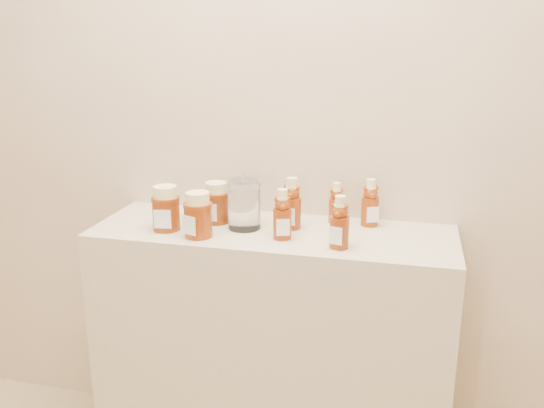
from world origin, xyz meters
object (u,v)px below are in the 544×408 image
(bear_bottle_front_left, at_px, (282,211))
(honey_jar_left, at_px, (166,208))
(bear_bottle_back_left, at_px, (292,200))
(glass_canister, at_px, (244,203))
(display_table, at_px, (272,350))

(bear_bottle_front_left, height_order, honey_jar_left, bear_bottle_front_left)
(bear_bottle_back_left, xyz_separation_m, glass_canister, (-0.15, -0.04, -0.01))
(glass_canister, bearing_deg, honey_jar_left, -163.29)
(bear_bottle_front_left, xyz_separation_m, honey_jar_left, (-0.39, -0.01, -0.02))
(honey_jar_left, xyz_separation_m, glass_canister, (0.25, 0.07, 0.01))
(display_table, bearing_deg, honey_jar_left, -167.82)
(display_table, relative_size, bear_bottle_front_left, 6.57)
(bear_bottle_front_left, relative_size, glass_canister, 1.03)
(bear_bottle_back_left, xyz_separation_m, honey_jar_left, (-0.40, -0.11, -0.02))
(bear_bottle_back_left, distance_m, bear_bottle_front_left, 0.11)
(bear_bottle_back_left, distance_m, honey_jar_left, 0.42)
(bear_bottle_back_left, bearing_deg, honey_jar_left, -156.76)
(bear_bottle_back_left, bearing_deg, bear_bottle_front_left, -86.93)
(display_table, distance_m, honey_jar_left, 0.63)
(bear_bottle_back_left, relative_size, honey_jar_left, 1.32)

